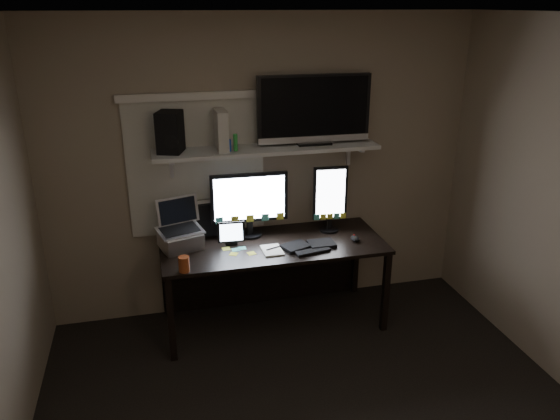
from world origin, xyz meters
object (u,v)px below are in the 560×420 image
object	(u,v)px
tv	(314,110)
speaker	(170,132)
cup	(184,264)
game_console	(221,130)
tablet	(231,233)
laptop	(180,226)
monitor_portrait	(330,199)
monitor_landscape	(249,204)
mouse	(355,238)
keyboard	(309,245)
desk	(270,257)

from	to	relation	value
tv	speaker	xyz separation A→B (m)	(-1.13, 0.00, -0.12)
cup	game_console	xyz separation A→B (m)	(0.38, 0.54, 0.85)
tablet	laptop	bearing A→B (deg)	-178.48
monitor_portrait	laptop	distance (m)	1.26
laptop	tv	bearing A→B (deg)	-10.60
cup	speaker	bearing A→B (deg)	90.98
monitor_landscape	cup	distance (m)	0.82
monitor_landscape	speaker	size ratio (longest dim) A/B	2.02
laptop	speaker	world-z (taller)	speaker
mouse	tv	size ratio (longest dim) A/B	0.12
mouse	tablet	size ratio (longest dim) A/B	0.50
monitor_portrait	tv	xyz separation A→B (m)	(-0.13, 0.08, 0.74)
mouse	speaker	bearing A→B (deg)	172.02
keyboard	cup	bearing A→B (deg)	-179.71
monitor_portrait	desk	bearing A→B (deg)	-173.25
monitor_portrait	mouse	distance (m)	0.39
monitor_landscape	monitor_portrait	size ratio (longest dim) A/B	1.10
keyboard	laptop	xyz separation A→B (m)	(-0.99, 0.21, 0.18)
game_console	laptop	bearing A→B (deg)	-160.89
monitor_portrait	speaker	xyz separation A→B (m)	(-1.27, 0.08, 0.62)
tablet	cup	xyz separation A→B (m)	(-0.41, -0.39, -0.04)
laptop	speaker	size ratio (longest dim) A/B	1.22
keyboard	monitor_landscape	bearing A→B (deg)	129.97
desk	speaker	bearing A→B (deg)	172.30
tablet	game_console	world-z (taller)	game_console
monitor_portrait	tablet	xyz separation A→B (m)	(-0.85, -0.07, -0.19)
keyboard	game_console	world-z (taller)	game_console
monitor_portrait	speaker	size ratio (longest dim) A/B	1.84
game_console	monitor_landscape	bearing A→B (deg)	-2.88
monitor_portrait	speaker	distance (m)	1.41
monitor_landscape	mouse	bearing A→B (deg)	-19.30
keyboard	speaker	distance (m)	1.39
monitor_landscape	monitor_portrait	xyz separation A→B (m)	(0.67, -0.06, 0.01)
desk	tablet	bearing A→B (deg)	-171.08
monitor_landscape	laptop	xyz separation A→B (m)	(-0.58, -0.12, -0.09)
mouse	tv	xyz separation A→B (m)	(-0.27, 0.33, 1.01)
desk	mouse	bearing A→B (deg)	-19.05
speaker	laptop	bearing A→B (deg)	-64.93
desk	tv	world-z (taller)	tv
tv	speaker	bearing A→B (deg)	-178.80
laptop	tv	xyz separation A→B (m)	(1.12, 0.14, 0.83)
mouse	game_console	distance (m)	1.39
mouse	tv	bearing A→B (deg)	135.16
desk	mouse	world-z (taller)	mouse
monitor_portrait	game_console	xyz separation A→B (m)	(-0.88, 0.07, 0.62)
mouse	cup	size ratio (longest dim) A/B	0.93
desk	game_console	world-z (taller)	game_console
desk	tablet	distance (m)	0.43
laptop	cup	bearing A→B (deg)	-108.40
monitor_portrait	laptop	size ratio (longest dim) A/B	1.50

